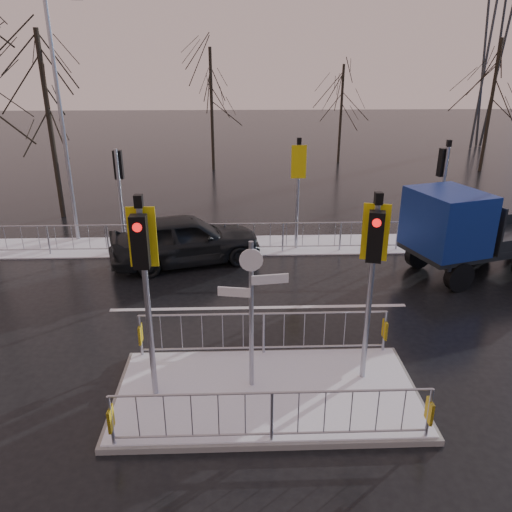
{
  "coord_description": "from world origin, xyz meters",
  "views": [
    {
      "loc": [
        -0.51,
        -8.2,
        6.27
      ],
      "look_at": [
        -0.11,
        3.07,
        1.8
      ],
      "focal_mm": 35.0,
      "sensor_mm": 36.0,
      "label": 1
    }
  ],
  "objects_px": {
    "flatbed_truck": "(468,230)",
    "street_lamp_left": "(63,115)",
    "car_far_lane": "(186,239)",
    "traffic_island": "(266,379)"
  },
  "relations": [
    {
      "from": "flatbed_truck",
      "to": "street_lamp_left",
      "type": "relative_size",
      "value": 0.76
    },
    {
      "from": "car_far_lane",
      "to": "flatbed_truck",
      "type": "bearing_deg",
      "value": -114.55
    },
    {
      "from": "car_far_lane",
      "to": "street_lamp_left",
      "type": "bearing_deg",
      "value": 43.89
    },
    {
      "from": "traffic_island",
      "to": "street_lamp_left",
      "type": "height_order",
      "value": "street_lamp_left"
    },
    {
      "from": "flatbed_truck",
      "to": "car_far_lane",
      "type": "bearing_deg",
      "value": 171.65
    },
    {
      "from": "traffic_island",
      "to": "street_lamp_left",
      "type": "relative_size",
      "value": 0.73
    },
    {
      "from": "flatbed_truck",
      "to": "street_lamp_left",
      "type": "xyz_separation_m",
      "value": [
        -12.82,
        3.67,
        3.04
      ]
    },
    {
      "from": "flatbed_truck",
      "to": "street_lamp_left",
      "type": "height_order",
      "value": "street_lamp_left"
    },
    {
      "from": "traffic_island",
      "to": "flatbed_truck",
      "type": "height_order",
      "value": "traffic_island"
    },
    {
      "from": "car_far_lane",
      "to": "street_lamp_left",
      "type": "relative_size",
      "value": 0.59
    }
  ]
}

